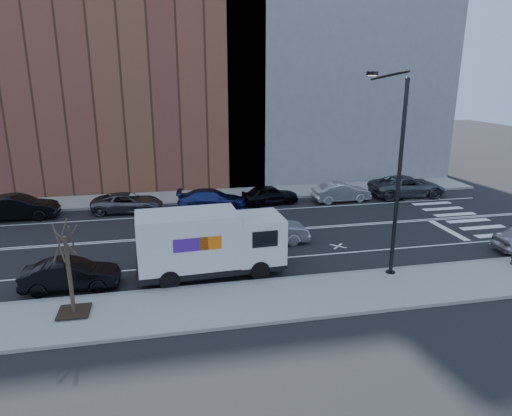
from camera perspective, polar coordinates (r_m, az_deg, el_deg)
name	(u,v)px	position (r m, az deg, el deg)	size (l,w,h in m)	color
ground	(223,234)	(27.30, -4.19, -3.26)	(120.00, 120.00, 0.00)	black
sidewalk_near	(251,302)	(19.30, -0.63, -11.69)	(44.00, 3.60, 0.15)	gray
sidewalk_far	(207,196)	(35.65, -6.09, 1.53)	(44.00, 3.60, 0.15)	gray
curb_near	(243,283)	(20.88, -1.60, -9.39)	(44.00, 0.25, 0.17)	gray
curb_far	(210,202)	(33.92, -5.78, 0.78)	(44.00, 0.25, 0.17)	gray
crosswalk	(461,217)	(33.25, 24.29, -1.09)	(3.00, 14.00, 0.01)	white
road_markings	(223,234)	(27.30, -4.19, -3.25)	(40.00, 8.60, 0.01)	white
bldg_brick	(97,51)	(41.43, -19.26, 18.07)	(26.00, 10.00, 22.00)	brown
bldg_concrete	(330,29)	(44.02, 9.24, 21.20)	(20.00, 10.00, 26.00)	slate
streetlight	(394,168)	(21.63, 16.89, 4.80)	(0.44, 4.02, 9.34)	black
street_tree	(70,283)	(19.14, -22.18, -8.65)	(1.20, 1.20, 3.75)	black
fedex_van	(209,242)	(21.37, -5.84, -4.28)	(6.99, 2.72, 3.14)	black
far_parked_b	(19,207)	(33.59, -27.53, 0.08)	(1.69, 4.86, 1.60)	black
far_parked_c	(127,203)	(32.61, -15.77, 0.66)	(2.20, 4.78, 1.33)	#4E4F56
far_parked_d	(212,199)	(32.20, -5.50, 1.09)	(1.98, 4.86, 1.41)	navy
far_parked_e	(270,195)	(33.31, 1.74, 1.68)	(1.67, 4.15, 1.41)	black
far_parked_f	(341,192)	(34.60, 10.61, 1.97)	(1.50, 4.30, 1.42)	#AFAFB4
far_parked_g	(407,186)	(37.28, 18.37, 2.59)	(2.68, 5.81, 1.61)	#44464B
driving_sedan	(267,231)	(25.48, 1.33, -2.84)	(1.63, 4.68, 1.54)	#AAAAAF
near_parked_rear_a	(71,275)	(21.84, -22.13, -7.75)	(1.44, 4.13, 1.36)	black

